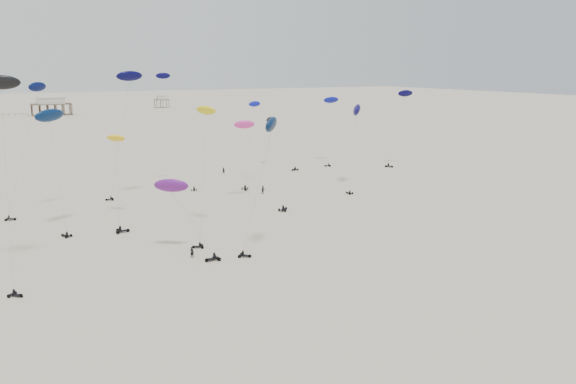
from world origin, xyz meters
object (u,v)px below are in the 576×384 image
rig_9 (204,139)px  rig_4 (401,114)px  pavilion_small (162,102)px  spectator_0 (192,258)px  pavilion_main (51,108)px

rig_9 → rig_4: bearing=-47.4°
pavilion_small → spectator_0: size_ratio=4.80×
pavilion_main → rig_4: bearing=-73.0°
pavilion_main → rig_4: 228.82m
pavilion_small → rig_4: rig_4 is taller
spectator_0 → pavilion_small: bearing=-62.8°
pavilion_small → spectator_0: pavilion_small is taller
rig_4 → rig_9: size_ratio=0.93×
pavilion_small → spectator_0: (-77.01, -295.41, -3.49)m
pavilion_main → spectator_0: pavilion_main is taller
pavilion_small → rig_9: (-70.44, -283.34, 11.44)m
pavilion_small → rig_4: (-3.11, -248.61, 10.37)m
pavilion_small → rig_9: bearing=-104.0°
pavilion_main → rig_9: (-0.44, -253.34, 10.70)m
pavilion_small → rig_9: 292.19m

